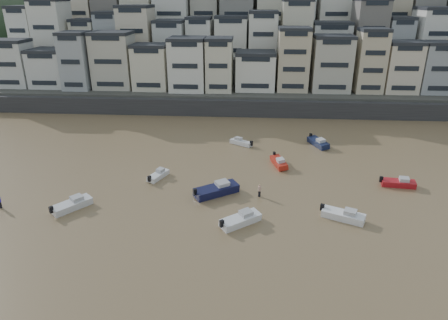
# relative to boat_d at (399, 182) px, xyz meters

# --- Properties ---
(harbor_wall) EXTENTS (140.00, 3.00, 3.50)m
(harbor_wall) POSITION_rel_boat_d_xyz_m (-20.96, 33.03, 1.09)
(harbor_wall) COLOR #38383A
(harbor_wall) RESTS_ON ground
(hillside) EXTENTS (141.04, 66.00, 50.00)m
(hillside) POSITION_rel_boat_d_xyz_m (-16.23, 72.87, 12.35)
(hillside) COLOR #4C4C47
(hillside) RESTS_ON ground
(boat_d) EXTENTS (4.96, 2.10, 1.31)m
(boat_d) POSITION_rel_boat_d_xyz_m (0.00, 0.00, 0.00)
(boat_d) COLOR #AC151D
(boat_d) RESTS_ON ground
(boat_e) EXTENTS (2.88, 5.27, 1.37)m
(boat_e) POSITION_rel_boat_d_xyz_m (-15.80, 6.00, 0.03)
(boat_e) COLOR #AF2115
(boat_e) RESTS_ON ground
(boat_a) EXTENTS (5.35, 4.77, 1.48)m
(boat_a) POSITION_rel_boat_d_xyz_m (-21.07, -11.24, 0.08)
(boat_a) COLOR white
(boat_a) RESTS_ON ground
(boat_f) EXTENTS (2.92, 4.49, 1.17)m
(boat_f) POSITION_rel_boat_d_xyz_m (-33.13, 0.29, -0.07)
(boat_f) COLOR white
(boat_f) RESTS_ON ground
(boat_h) EXTENTS (4.53, 3.62, 1.21)m
(boat_h) POSITION_rel_boat_d_xyz_m (-21.80, 14.70, -0.05)
(boat_h) COLOR silver
(boat_h) RESTS_ON ground
(boat_j) EXTENTS (4.66, 5.24, 1.45)m
(boat_j) POSITION_rel_boat_d_xyz_m (-41.60, -9.17, 0.07)
(boat_j) COLOR silver
(boat_j) RESTS_ON ground
(boat_b) EXTENTS (5.52, 3.78, 1.44)m
(boat_b) POSITION_rel_boat_d_xyz_m (-9.24, -9.32, 0.06)
(boat_b) COLOR white
(boat_b) RESTS_ON ground
(boat_i) EXTENTS (3.72, 5.75, 1.49)m
(boat_i) POSITION_rel_boat_d_xyz_m (-8.57, 15.22, 0.09)
(boat_i) COLOR #121B3A
(boat_i) RESTS_ON ground
(boat_c) EXTENTS (6.61, 5.47, 1.79)m
(boat_c) POSITION_rel_boat_d_xyz_m (-24.44, -4.18, 0.24)
(boat_c) COLOR #121439
(boat_c) RESTS_ON ground
(person_pink) EXTENTS (0.44, 0.44, 1.74)m
(person_pink) POSITION_rel_boat_d_xyz_m (-18.86, -4.33, 0.21)
(person_pink) COLOR tan
(person_pink) RESTS_ON ground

